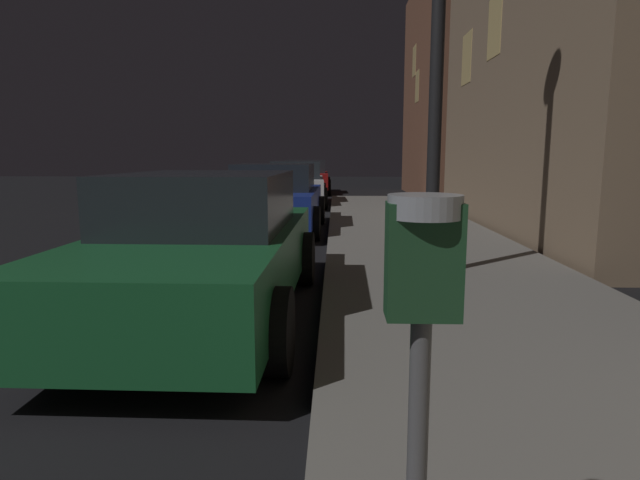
# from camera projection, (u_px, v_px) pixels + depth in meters

# --- Properties ---
(parking_meter) EXTENTS (0.19, 0.19, 1.35)m
(parking_meter) POSITION_uv_depth(u_px,v_px,m) (421.00, 320.00, 1.38)
(parking_meter) COLOR #59595B
(parking_meter) RESTS_ON sidewalk
(car_green) EXTENTS (2.03, 4.51, 1.43)m
(car_green) POSITION_uv_depth(u_px,v_px,m) (206.00, 247.00, 5.24)
(car_green) COLOR #19592D
(car_green) RESTS_ON ground
(car_blue) EXTENTS (2.05, 4.08, 1.43)m
(car_blue) POSITION_uv_depth(u_px,v_px,m) (275.00, 199.00, 11.25)
(car_blue) COLOR navy
(car_blue) RESTS_ON ground
(car_white) EXTENTS (2.10, 4.59, 1.43)m
(car_white) POSITION_uv_depth(u_px,v_px,m) (296.00, 184.00, 17.23)
(car_white) COLOR silver
(car_white) RESTS_ON ground
(car_red) EXTENTS (2.19, 4.36, 1.43)m
(car_red) POSITION_uv_depth(u_px,v_px,m) (306.00, 177.00, 22.76)
(car_red) COLOR maroon
(car_red) RESTS_ON ground
(building_far) EXTENTS (6.43, 7.15, 8.37)m
(building_far) POSITION_uv_depth(u_px,v_px,m) (496.00, 90.00, 21.18)
(building_far) COLOR brown
(building_far) RESTS_ON ground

